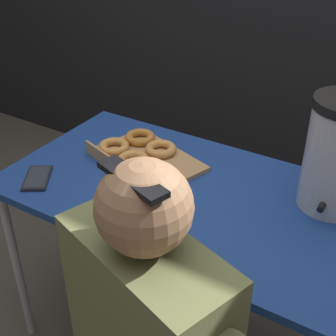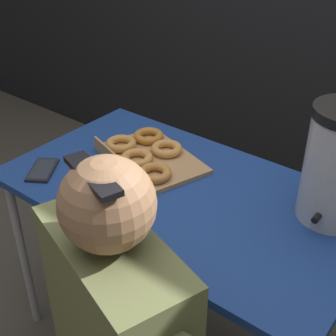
# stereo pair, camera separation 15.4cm
# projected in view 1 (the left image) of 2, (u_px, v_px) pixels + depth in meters

# --- Properties ---
(folding_table) EXTENTS (1.20, 0.68, 0.76)m
(folding_table) POSITION_uv_depth(u_px,v_px,m) (183.00, 203.00, 1.57)
(folding_table) COLOR navy
(folding_table) RESTS_ON ground
(donut_box) EXTENTS (0.45, 0.37, 0.05)m
(donut_box) POSITION_uv_depth(u_px,v_px,m) (142.00, 156.00, 1.68)
(donut_box) COLOR tan
(donut_box) RESTS_ON folding_table
(cell_phone) EXTENTS (0.15, 0.17, 0.01)m
(cell_phone) POSITION_uv_depth(u_px,v_px,m) (37.00, 178.00, 1.59)
(cell_phone) COLOR black
(cell_phone) RESTS_ON folding_table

